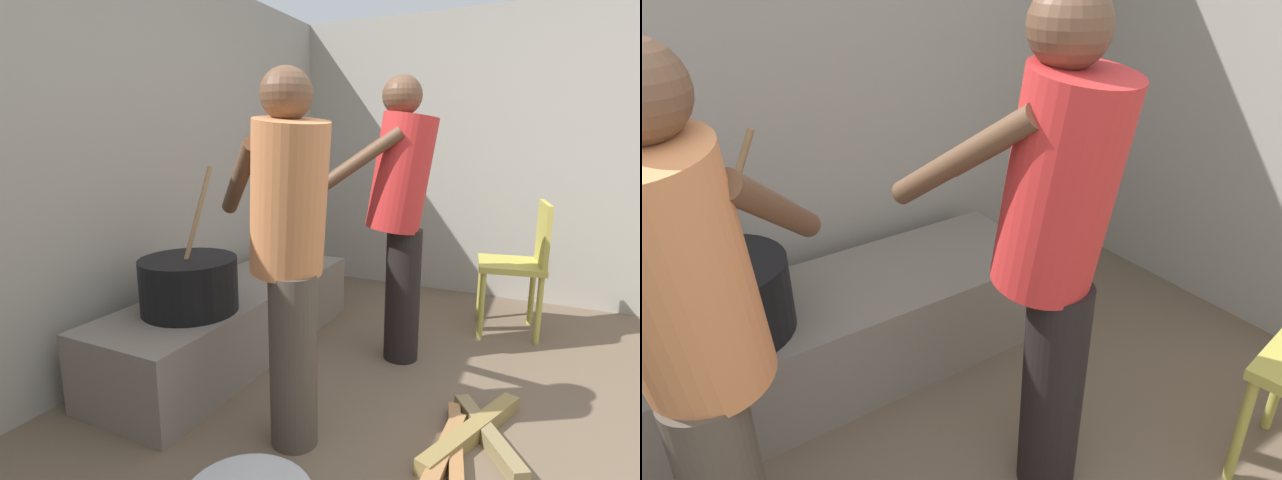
{
  "view_description": "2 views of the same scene",
  "coord_description": "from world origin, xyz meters",
  "views": [
    {
      "loc": [
        -1.5,
        0.2,
        1.27
      ],
      "look_at": [
        0.75,
        1.32,
        0.74
      ],
      "focal_mm": 26.73,
      "sensor_mm": 36.0,
      "label": 1
    },
    {
      "loc": [
        -0.03,
        -0.1,
        1.69
      ],
      "look_at": [
        0.83,
        1.12,
        0.92
      ],
      "focal_mm": 33.22,
      "sensor_mm": 36.0,
      "label": 2
    }
  ],
  "objects": [
    {
      "name": "firewood_pile",
      "position": [
        0.35,
        0.44,
        0.03
      ],
      "size": [
        0.93,
        0.41,
        0.07
      ],
      "color": "olive",
      "rests_on": "ground_plane"
    },
    {
      "name": "cook_in_red_shirt",
      "position": [
        1.05,
        0.97,
        0.92
      ],
      "size": [
        0.53,
        0.73,
        1.61
      ],
      "color": "black",
      "rests_on": "ground_plane"
    },
    {
      "name": "block_enclosure_right",
      "position": [
        2.59,
        0.0,
        1.13
      ],
      "size": [
        0.2,
        4.96,
        2.26
      ],
      "primitive_type": "cube",
      "color": "#9E998E",
      "rests_on": "ground_plane"
    },
    {
      "name": "cook_in_orange_shirt",
      "position": [
        0.1,
        1.13,
        0.88
      ],
      "size": [
        0.66,
        0.7,
        1.54
      ],
      "color": "#4C4238",
      "rests_on": "ground_plane"
    },
    {
      "name": "hearth_ledge",
      "position": [
        0.71,
        1.86,
        0.2
      ],
      "size": [
        1.88,
        0.6,
        0.41
      ],
      "primitive_type": "cube",
      "color": "slate",
      "rests_on": "ground_plane"
    },
    {
      "name": "chair_olive",
      "position": [
        1.78,
        0.36,
        0.49
      ],
      "size": [
        0.46,
        0.46,
        0.88
      ],
      "color": "#B2A847",
      "rests_on": "ground_plane"
    },
    {
      "name": "cooking_pot_main",
      "position": [
        0.29,
        1.83,
        0.55
      ],
      "size": [
        0.49,
        0.49,
        0.73
      ],
      "color": "black",
      "rests_on": "hearth_ledge"
    },
    {
      "name": "block_enclosure_rear",
      "position": [
        0.0,
        2.38,
        1.13
      ],
      "size": [
        5.39,
        0.2,
        2.26
      ],
      "primitive_type": "cube",
      "color": "#9E998E",
      "rests_on": "ground_plane"
    }
  ]
}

